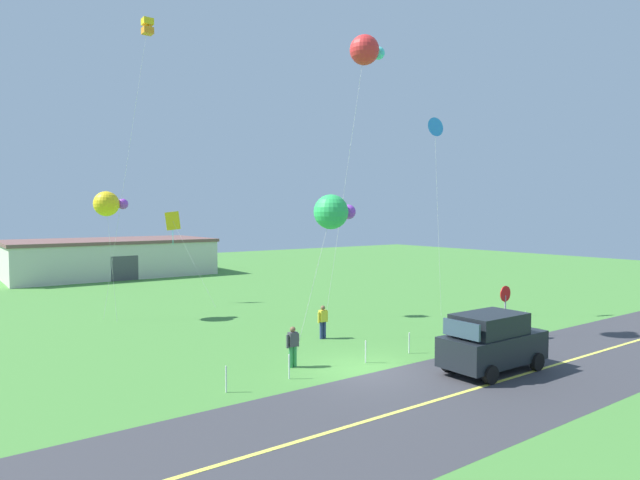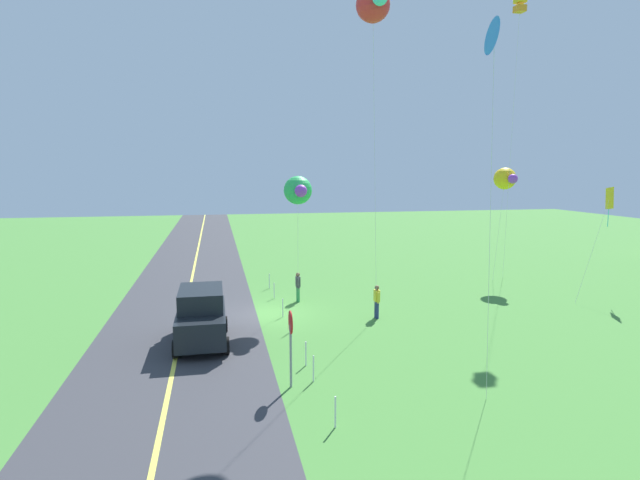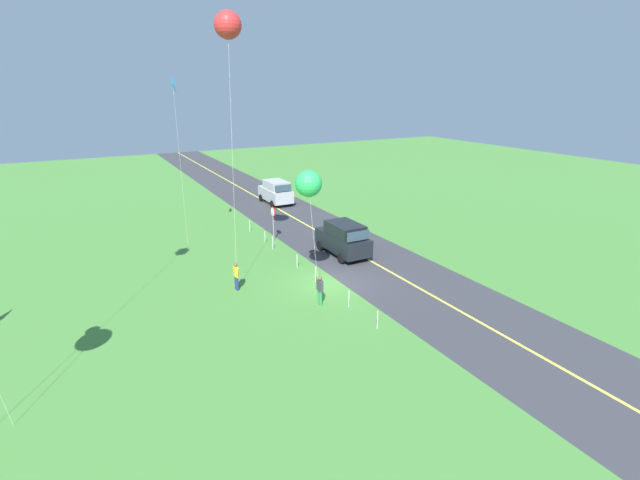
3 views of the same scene
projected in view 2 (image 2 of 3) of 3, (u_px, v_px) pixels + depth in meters
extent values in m
cube|color=#478438|center=(267.00, 315.00, 25.15)|extent=(120.00, 120.00, 0.10)
cube|color=#38383D|center=(184.00, 319.00, 24.35)|extent=(120.00, 7.00, 0.00)
cube|color=#E5E04C|center=(184.00, 319.00, 24.35)|extent=(120.00, 0.16, 0.00)
cube|color=black|center=(202.00, 322.00, 20.74)|extent=(4.40, 1.90, 1.10)
cube|color=black|center=(201.00, 298.00, 20.85)|extent=(2.73, 1.75, 0.80)
cube|color=#334756|center=(200.00, 305.00, 19.80)|extent=(0.10, 1.62, 0.64)
cube|color=#334756|center=(202.00, 289.00, 22.43)|extent=(0.10, 1.62, 0.60)
cylinder|color=black|center=(226.00, 345.00, 19.61)|extent=(0.68, 0.22, 0.68)
cylinder|color=black|center=(175.00, 349.00, 19.23)|extent=(0.68, 0.22, 0.68)
cylinder|color=black|center=(225.00, 324.00, 22.39)|extent=(0.68, 0.22, 0.68)
cylinder|color=black|center=(180.00, 326.00, 22.01)|extent=(0.68, 0.22, 0.68)
cylinder|color=gray|center=(291.00, 356.00, 16.52)|extent=(0.08, 0.08, 2.10)
cylinder|color=red|center=(291.00, 322.00, 16.37)|extent=(0.76, 0.04, 0.76)
cylinder|color=white|center=(291.00, 322.00, 16.37)|extent=(0.62, 0.01, 0.62)
cylinder|color=#338C4C|center=(298.00, 294.00, 27.59)|extent=(0.16, 0.16, 0.82)
cylinder|color=#338C4C|center=(298.00, 295.00, 27.41)|extent=(0.16, 0.16, 0.82)
cube|color=#3F3F47|center=(298.00, 282.00, 27.41)|extent=(0.36, 0.22, 0.56)
cylinder|color=#3F3F47|center=(297.00, 282.00, 27.65)|extent=(0.10, 0.10, 0.52)
cylinder|color=#3F3F47|center=(299.00, 284.00, 27.18)|extent=(0.10, 0.10, 0.52)
sphere|color=brown|center=(298.00, 275.00, 27.36)|extent=(0.22, 0.22, 0.22)
cylinder|color=navy|center=(376.00, 309.00, 24.52)|extent=(0.16, 0.16, 0.82)
cylinder|color=navy|center=(377.00, 310.00, 24.34)|extent=(0.16, 0.16, 0.82)
cube|color=yellow|center=(377.00, 296.00, 24.34)|extent=(0.36, 0.22, 0.56)
cylinder|color=yellow|center=(375.00, 295.00, 24.58)|extent=(0.10, 0.10, 0.52)
cylinder|color=yellow|center=(378.00, 298.00, 24.11)|extent=(0.10, 0.10, 0.52)
sphere|color=brown|center=(377.00, 288.00, 24.29)|extent=(0.22, 0.22, 0.22)
cylinder|color=silver|center=(298.00, 249.00, 26.31)|extent=(1.69, 0.26, 6.08)
sphere|color=green|center=(298.00, 190.00, 25.06)|extent=(1.40, 1.40, 1.40)
sphere|color=purple|center=(301.00, 191.00, 24.19)|extent=(0.60, 0.60, 0.60)
cylinder|color=silver|center=(375.00, 174.00, 22.62)|extent=(1.77, 0.95, 13.73)
sphere|color=red|center=(373.00, 5.00, 20.76)|extent=(1.40, 1.40, 1.40)
cylinder|color=silver|center=(499.00, 230.00, 32.86)|extent=(0.29, 0.70, 6.54)
sphere|color=yellow|center=(505.00, 179.00, 32.62)|extent=(1.40, 1.40, 1.40)
sphere|color=purple|center=(513.00, 179.00, 31.75)|extent=(0.60, 0.60, 0.60)
cylinder|color=silver|center=(490.00, 222.00, 15.35)|extent=(0.64, 0.11, 10.94)
cone|color=#2D8CE5|center=(494.00, 36.00, 14.93)|extent=(1.13, 0.47, 1.11)
cylinder|color=silver|center=(593.00, 250.00, 27.77)|extent=(1.61, 3.06, 5.51)
cube|color=yellow|center=(610.00, 198.00, 28.47)|extent=(1.00, 0.35, 1.30)
cylinder|color=#4CD8D8|center=(608.00, 214.00, 28.60)|extent=(0.04, 0.04, 1.40)
cylinder|color=silver|center=(511.00, 151.00, 31.38)|extent=(2.38, 1.23, 16.45)
cube|color=yellow|center=(520.00, 0.00, 28.98)|extent=(0.56, 0.56, 0.36)
cube|color=orange|center=(520.00, 9.00, 29.05)|extent=(0.56, 0.56, 0.36)
cylinder|color=silver|center=(269.00, 281.00, 30.61)|extent=(0.05, 0.05, 0.90)
cylinder|color=silver|center=(274.00, 291.00, 28.17)|extent=(0.05, 0.05, 0.90)
cylinder|color=silver|center=(283.00, 308.00, 24.61)|extent=(0.05, 0.05, 0.90)
cylinder|color=silver|center=(290.00, 322.00, 22.22)|extent=(0.05, 0.05, 0.90)
cylinder|color=silver|center=(306.00, 354.00, 18.42)|extent=(0.05, 0.05, 0.90)
cylinder|color=silver|center=(313.00, 369.00, 17.02)|extent=(0.05, 0.05, 0.90)
cylinder|color=silver|center=(335.00, 412.00, 13.95)|extent=(0.05, 0.05, 0.90)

